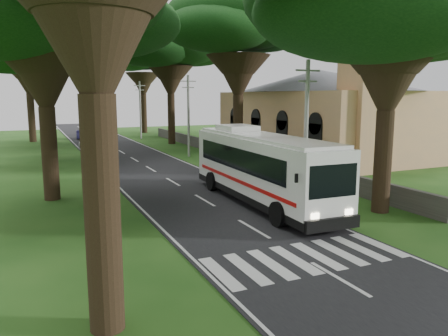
% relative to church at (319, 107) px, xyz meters
% --- Properties ---
extents(ground, '(140.00, 140.00, 0.00)m').
position_rel_church_xyz_m(ground, '(-17.86, -21.55, -4.91)').
color(ground, '#1E4A15').
rests_on(ground, ground).
extents(road, '(8.00, 120.00, 0.04)m').
position_rel_church_xyz_m(road, '(-17.86, 3.45, -4.90)').
color(road, black).
rests_on(road, ground).
extents(crosswalk, '(8.00, 3.00, 0.01)m').
position_rel_church_xyz_m(crosswalk, '(-17.86, -23.55, -4.91)').
color(crosswalk, silver).
rests_on(crosswalk, ground).
extents(property_wall, '(0.35, 50.00, 1.20)m').
position_rel_church_xyz_m(property_wall, '(-8.86, 2.45, -4.31)').
color(property_wall, '#383533').
rests_on(property_wall, ground).
extents(church, '(14.00, 24.00, 11.60)m').
position_rel_church_xyz_m(church, '(0.00, 0.00, 0.00)').
color(church, '#E5A66F').
rests_on(church, ground).
extents(pole_near, '(1.60, 0.24, 8.00)m').
position_rel_church_xyz_m(pole_near, '(-12.36, -15.55, -0.73)').
color(pole_near, gray).
rests_on(pole_near, ground).
extents(pole_mid, '(1.60, 0.24, 8.00)m').
position_rel_church_xyz_m(pole_mid, '(-12.36, 4.45, -0.73)').
color(pole_mid, gray).
rests_on(pole_mid, ground).
extents(pole_far, '(1.60, 0.24, 8.00)m').
position_rel_church_xyz_m(pole_far, '(-12.36, 24.45, -0.73)').
color(pole_far, gray).
rests_on(pole_far, ground).
extents(tree_l_mida, '(13.80, 13.80, 13.84)m').
position_rel_church_xyz_m(tree_l_mida, '(-25.86, -9.55, 5.88)').
color(tree_l_mida, black).
rests_on(tree_l_mida, ground).
extents(tree_l_midb, '(12.59, 12.59, 13.58)m').
position_rel_church_xyz_m(tree_l_midb, '(-25.36, 8.45, 5.82)').
color(tree_l_midb, black).
rests_on(tree_l_midb, ground).
extents(tree_l_far, '(15.61, 15.61, 16.33)m').
position_rel_church_xyz_m(tree_l_far, '(-26.36, 26.45, 8.00)').
color(tree_l_far, black).
rests_on(tree_l_far, ground).
extents(tree_r_near, '(14.59, 14.59, 13.76)m').
position_rel_church_xyz_m(tree_r_near, '(-10.36, -19.55, 5.66)').
color(tree_r_near, black).
rests_on(tree_r_near, ground).
extents(tree_r_mida, '(12.75, 12.75, 15.21)m').
position_rel_church_xyz_m(tree_r_mida, '(-9.86, -1.55, 7.38)').
color(tree_r_mida, black).
rests_on(tree_r_mida, ground).
extents(tree_r_midb, '(15.57, 15.57, 16.07)m').
position_rel_church_xyz_m(tree_r_midb, '(-10.36, 16.45, 7.75)').
color(tree_r_midb, black).
rests_on(tree_r_midb, ground).
extents(tree_r_far, '(13.40, 13.40, 15.77)m').
position_rel_church_xyz_m(tree_r_far, '(-9.36, 34.45, 7.82)').
color(tree_r_far, black).
rests_on(tree_r_far, ground).
extents(coach_bus, '(3.38, 13.20, 3.87)m').
position_rel_church_xyz_m(coach_bus, '(-15.16, -15.30, -2.82)').
color(coach_bus, white).
rests_on(coach_bus, ground).
extents(distant_car_a, '(1.87, 3.73, 1.22)m').
position_rel_church_xyz_m(distant_car_a, '(-20.86, 16.91, -4.27)').
color(distant_car_a, '#A7A6AB').
rests_on(distant_car_a, road).
extents(distant_car_b, '(1.63, 3.69, 1.18)m').
position_rel_church_xyz_m(distant_car_b, '(-20.09, 27.73, -4.29)').
color(distant_car_b, navy).
rests_on(distant_car_b, road).
extents(distant_car_c, '(2.72, 4.41, 1.19)m').
position_rel_church_xyz_m(distant_car_c, '(-17.06, 33.33, -4.28)').
color(distant_car_c, maroon).
rests_on(distant_car_c, road).
extents(pedestrian, '(0.61, 0.77, 1.86)m').
position_rel_church_xyz_m(pedestrian, '(-23.83, -10.22, -3.98)').
color(pedestrian, black).
rests_on(pedestrian, ground).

